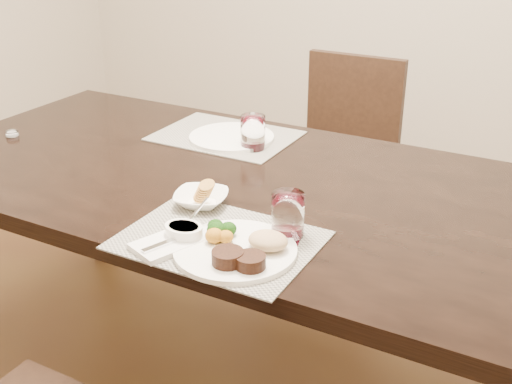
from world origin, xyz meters
The scene contains 14 objects.
ground_plane centered at (0.00, 0.00, 0.00)m, with size 4.50×4.50×0.00m, color #412314.
dining_table centered at (0.00, 0.00, 0.67)m, with size 2.00×1.00×0.75m.
chair_far centered at (0.00, 0.93, 0.50)m, with size 0.42×0.42×0.90m.
placemat_near centered at (0.18, -0.35, 0.75)m, with size 0.46×0.34×0.00m, color gray.
placemat_far centered at (-0.18, 0.28, 0.75)m, with size 0.46×0.34×0.00m, color gray.
dinner_plate centered at (0.26, -0.39, 0.77)m, with size 0.28×0.28×0.05m.
napkin_fork centered at (0.10, -0.43, 0.76)m, with size 0.16×0.21×0.02m.
steak_knife centered at (0.35, -0.38, 0.76)m, with size 0.04×0.21×0.01m.
cracker_bowl centered at (0.04, -0.21, 0.77)m, with size 0.18×0.18×0.06m.
sauce_ramekin centered at (0.11, -0.39, 0.77)m, with size 0.10×0.14×0.08m.
wine_glass_near centered at (0.31, -0.26, 0.80)m, with size 0.08×0.08×0.11m.
far_plate centered at (-0.15, 0.26, 0.76)m, with size 0.29×0.29×0.01m, color white.
wine_glass_far centered at (-0.04, 0.22, 0.80)m, with size 0.08×0.08×0.11m.
salt_cellar centered at (-0.82, -0.07, 0.76)m, with size 0.04×0.04×0.02m.
Camera 1 is at (0.90, -1.49, 1.49)m, focal length 45.00 mm.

